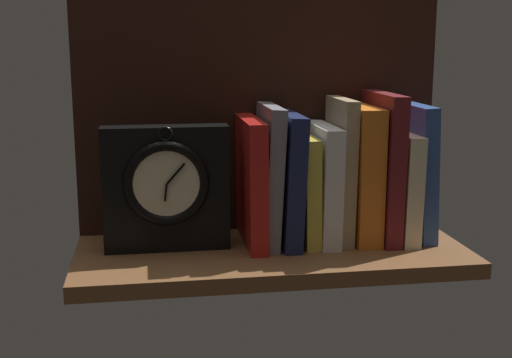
# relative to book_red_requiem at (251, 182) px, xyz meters

# --- Properties ---
(ground_plane) EXTENTS (0.64, 0.26, 0.03)m
(ground_plane) POSITION_rel_book_red_requiem_xyz_m (0.03, -0.04, -0.12)
(ground_plane) COLOR brown
(back_panel) EXTENTS (0.64, 0.01, 0.42)m
(back_panel) POSITION_rel_book_red_requiem_xyz_m (0.03, 0.09, 0.10)
(back_panel) COLOR black
(back_panel) RESTS_ON ground_plane
(book_red_requiem) EXTENTS (0.03, 0.17, 0.21)m
(book_red_requiem) POSITION_rel_book_red_requiem_xyz_m (0.00, 0.00, 0.00)
(book_red_requiem) COLOR red
(book_red_requiem) RESTS_ON ground_plane
(book_gray_chess) EXTENTS (0.04, 0.15, 0.23)m
(book_gray_chess) POSITION_rel_book_red_requiem_xyz_m (0.03, 0.00, 0.01)
(book_gray_chess) COLOR gray
(book_gray_chess) RESTS_ON ground_plane
(book_navy_bierce) EXTENTS (0.04, 0.16, 0.22)m
(book_navy_bierce) POSITION_rel_book_red_requiem_xyz_m (0.06, 0.00, 0.00)
(book_navy_bierce) COLOR #192147
(book_navy_bierce) RESTS_ON ground_plane
(book_yellow_seinlanguage) EXTENTS (0.03, 0.14, 0.18)m
(book_yellow_seinlanguage) POSITION_rel_book_red_requiem_xyz_m (0.09, 0.00, -0.01)
(book_yellow_seinlanguage) COLOR gold
(book_yellow_seinlanguage) RESTS_ON ground_plane
(book_white_catcher) EXTENTS (0.03, 0.15, 0.20)m
(book_white_catcher) POSITION_rel_book_red_requiem_xyz_m (0.12, 0.00, -0.01)
(book_white_catcher) COLOR silver
(book_white_catcher) RESTS_ON ground_plane
(book_tan_shortstories) EXTENTS (0.03, 0.13, 0.24)m
(book_tan_shortstories) POSITION_rel_book_red_requiem_xyz_m (0.15, 0.00, 0.02)
(book_tan_shortstories) COLOR tan
(book_tan_shortstories) RESTS_ON ground_plane
(book_orange_pandolfini) EXTENTS (0.04, 0.15, 0.23)m
(book_orange_pandolfini) POSITION_rel_book_red_requiem_xyz_m (0.19, 0.00, 0.01)
(book_orange_pandolfini) COLOR orange
(book_orange_pandolfini) RESTS_ON ground_plane
(book_maroon_dawkins) EXTENTS (0.03, 0.17, 0.25)m
(book_maroon_dawkins) POSITION_rel_book_red_requiem_xyz_m (0.22, 0.00, 0.02)
(book_maroon_dawkins) COLOR maroon
(book_maroon_dawkins) RESTS_ON ground_plane
(book_cream_twain) EXTENTS (0.03, 0.17, 0.18)m
(book_cream_twain) POSITION_rel_book_red_requiem_xyz_m (0.25, 0.00, -0.01)
(book_cream_twain) COLOR beige
(book_cream_twain) RESTS_ON ground_plane
(book_blue_modern) EXTENTS (0.03, 0.14, 0.23)m
(book_blue_modern) POSITION_rel_book_red_requiem_xyz_m (0.28, 0.00, 0.01)
(book_blue_modern) COLOR #2D4C8E
(book_blue_modern) RESTS_ON ground_plane
(framed_clock) EXTENTS (0.20, 0.06, 0.20)m
(framed_clock) POSITION_rel_book_red_requiem_xyz_m (-0.14, -0.01, -0.00)
(framed_clock) COLOR black
(framed_clock) RESTS_ON ground_plane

